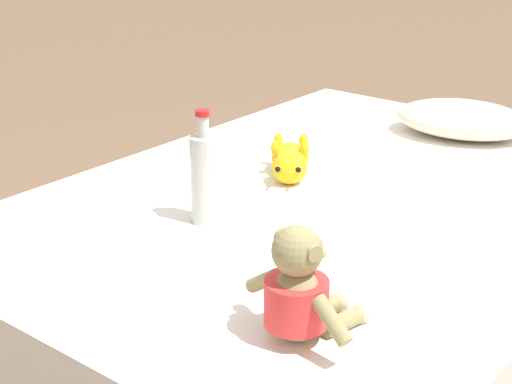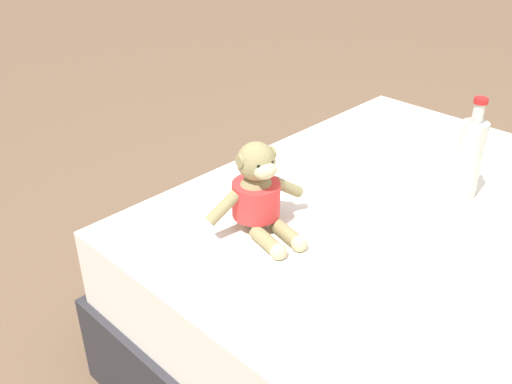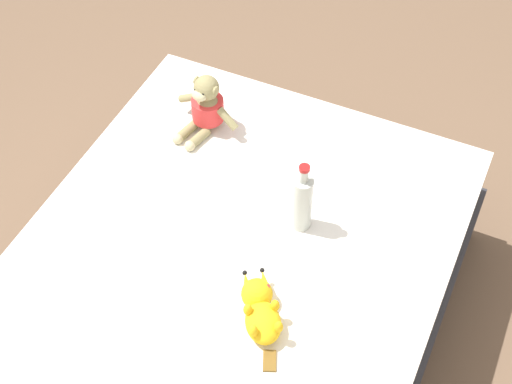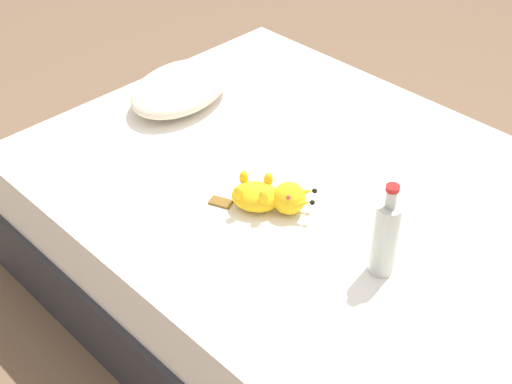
{
  "view_description": "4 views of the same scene",
  "coord_description": "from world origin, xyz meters",
  "px_view_note": "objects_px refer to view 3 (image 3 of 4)",
  "views": [
    {
      "loc": [
        1.12,
        -1.74,
        1.35
      ],
      "look_at": [
        -0.0,
        -0.34,
        0.64
      ],
      "focal_mm": 56.9,
      "sensor_mm": 36.0,
      "label": 1
    },
    {
      "loc": [
        1.21,
        0.2,
        1.32
      ],
      "look_at": [
        0.34,
        -0.66,
        0.62
      ],
      "focal_mm": 39.54,
      "sensor_mm": 36.0,
      "label": 2
    },
    {
      "loc": [
        -0.71,
        1.2,
        2.59
      ],
      "look_at": [
        -0.01,
        -0.33,
        0.63
      ],
      "focal_mm": 53.95,
      "sensor_mm": 36.0,
      "label": 3
    },
    {
      "loc": [
        -1.38,
        -1.09,
        1.88
      ],
      "look_at": [
        -0.22,
        0.08,
        0.58
      ],
      "focal_mm": 49.2,
      "sensor_mm": 36.0,
      "label": 4
    }
  ],
  "objects_px": {
    "plush_monkey": "(206,107)",
    "glass_bottle": "(302,202)",
    "plush_yellow_creature": "(261,310)",
    "bed": "(215,327)"
  },
  "relations": [
    {
      "from": "glass_bottle",
      "to": "plush_monkey",
      "type": "bearing_deg",
      "value": -30.07
    },
    {
      "from": "plush_monkey",
      "to": "glass_bottle",
      "type": "relative_size",
      "value": 0.98
    },
    {
      "from": "plush_monkey",
      "to": "plush_yellow_creature",
      "type": "distance_m",
      "value": 0.88
    },
    {
      "from": "plush_monkey",
      "to": "glass_bottle",
      "type": "distance_m",
      "value": 0.59
    },
    {
      "from": "bed",
      "to": "glass_bottle",
      "type": "relative_size",
      "value": 6.82
    },
    {
      "from": "plush_monkey",
      "to": "plush_yellow_creature",
      "type": "bearing_deg",
      "value": 127.96
    },
    {
      "from": "bed",
      "to": "plush_yellow_creature",
      "type": "relative_size",
      "value": 6.63
    },
    {
      "from": "plush_yellow_creature",
      "to": "bed",
      "type": "bearing_deg",
      "value": -13.32
    },
    {
      "from": "plush_yellow_creature",
      "to": "glass_bottle",
      "type": "bearing_deg",
      "value": -85.87
    },
    {
      "from": "bed",
      "to": "glass_bottle",
      "type": "xyz_separation_m",
      "value": [
        -0.17,
        -0.35,
        0.38
      ]
    }
  ]
}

